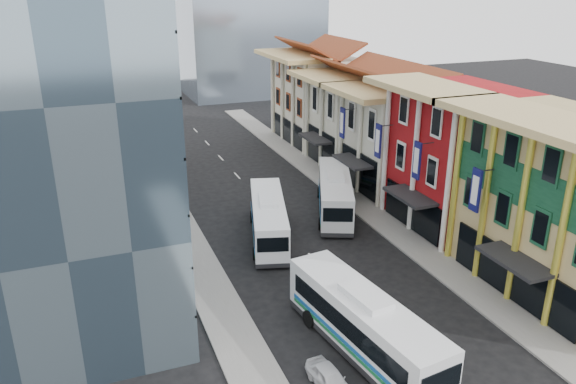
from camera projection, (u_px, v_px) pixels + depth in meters
name	position (u px, v px, depth m)	size (l,w,h in m)	color
ground	(426.00, 381.00, 30.11)	(200.00, 200.00, 0.00)	black
sidewalk_right	(368.00, 210.00, 52.12)	(3.00, 90.00, 0.15)	slate
sidewalk_left	(186.00, 239.00, 46.37)	(3.00, 90.00, 0.15)	slate
shophouse_tan	(570.00, 209.00, 37.06)	(8.00, 14.00, 12.00)	tan
shophouse_red	(457.00, 158.00, 47.51)	(8.00, 10.00, 12.00)	maroon
shophouse_cream_near	(397.00, 141.00, 56.14)	(8.00, 9.00, 10.00)	beige
shophouse_cream_mid	(355.00, 121.00, 63.97)	(8.00, 9.00, 10.00)	beige
shophouse_cream_far	(318.00, 99.00, 72.94)	(8.00, 12.00, 11.00)	beige
office_tower	(47.00, 67.00, 35.56)	(12.00, 26.00, 30.00)	#3F5363
office_block_far	(72.00, 113.00, 58.78)	(10.00, 18.00, 14.00)	gray
bus_left_near	(364.00, 323.00, 31.78)	(2.89, 12.36, 3.96)	silver
bus_left_far	(268.00, 218.00, 46.08)	(2.67, 11.41, 3.66)	white
bus_right	(335.00, 193.00, 51.22)	(2.82, 12.04, 3.86)	silver
sedan_left	(330.00, 379.00, 29.43)	(1.40, 3.47, 1.18)	silver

